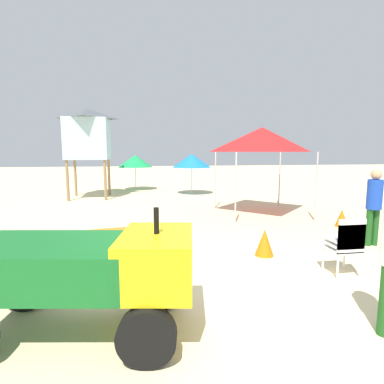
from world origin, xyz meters
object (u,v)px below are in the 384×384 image
at_px(beach_umbrella_mid, 192,161).
at_px(lifeguard_near_center, 374,202).
at_px(utility_cart, 87,269).
at_px(lifeguard_tower, 88,134).
at_px(traffic_cone_near, 342,218).
at_px(stacked_plastic_chairs, 346,242).
at_px(surfboard_pile, 123,237).
at_px(traffic_cone_far, 265,242).
at_px(popup_canopy, 262,140).
at_px(beach_umbrella_left, 135,161).

bearing_deg(beach_umbrella_mid, lifeguard_near_center, -72.81).
relative_size(utility_cart, lifeguard_tower, 0.67).
bearing_deg(traffic_cone_near, stacked_plastic_chairs, -124.31).
height_order(surfboard_pile, lifeguard_tower, lifeguard_tower).
bearing_deg(lifeguard_near_center, traffic_cone_near, 75.10).
relative_size(lifeguard_tower, beach_umbrella_mid, 2.01).
distance_m(utility_cart, stacked_plastic_chairs, 4.18).
relative_size(utility_cart, traffic_cone_far, 4.92).
bearing_deg(utility_cart, stacked_plastic_chairs, 14.50).
bearing_deg(popup_canopy, beach_umbrella_left, 121.11).
bearing_deg(utility_cart, popup_canopy, 53.95).
bearing_deg(beach_umbrella_mid, traffic_cone_near, -65.91).
distance_m(surfboard_pile, beach_umbrella_left, 10.22).
height_order(utility_cart, lifeguard_near_center, lifeguard_near_center).
bearing_deg(stacked_plastic_chairs, popup_canopy, 83.96).
distance_m(utility_cart, lifeguard_near_center, 6.28).
height_order(popup_canopy, beach_umbrella_mid, popup_canopy).
distance_m(stacked_plastic_chairs, lifeguard_near_center, 2.29).
xyz_separation_m(stacked_plastic_chairs, surfboard_pile, (-3.86, 2.36, -0.41)).
xyz_separation_m(surfboard_pile, beach_umbrella_mid, (2.84, 7.93, 1.47)).
xyz_separation_m(beach_umbrella_mid, traffic_cone_far, (0.06, -9.09, -1.39)).
xyz_separation_m(utility_cart, lifeguard_near_center, (5.75, 2.51, 0.21)).
bearing_deg(utility_cart, surfboard_pile, 86.93).
xyz_separation_m(surfboard_pile, traffic_cone_near, (6.02, 0.81, 0.05)).
bearing_deg(lifeguard_tower, surfboard_pile, -75.59).
relative_size(lifeguard_near_center, beach_umbrella_mid, 0.86).
height_order(lifeguard_near_center, popup_canopy, popup_canopy).
bearing_deg(lifeguard_tower, stacked_plastic_chairs, -59.64).
height_order(lifeguard_near_center, beach_umbrella_mid, beach_umbrella_mid).
xyz_separation_m(stacked_plastic_chairs, lifeguard_tower, (-5.79, 9.89, 2.29)).
xyz_separation_m(lifeguard_near_center, lifeguard_tower, (-7.50, 8.42, 1.90)).
xyz_separation_m(lifeguard_near_center, traffic_cone_far, (-2.67, -0.27, -0.72)).
height_order(lifeguard_tower, traffic_cone_near, lifeguard_tower).
relative_size(lifeguard_near_center, beach_umbrella_left, 0.90).
relative_size(traffic_cone_near, traffic_cone_far, 0.90).
relative_size(surfboard_pile, lifeguard_tower, 0.58).
xyz_separation_m(stacked_plastic_chairs, traffic_cone_near, (2.16, 3.17, -0.36)).
distance_m(lifeguard_near_center, beach_umbrella_left, 12.32).
distance_m(utility_cart, traffic_cone_far, 3.85).
bearing_deg(lifeguard_near_center, traffic_cone_far, -174.25).
relative_size(lifeguard_tower, beach_umbrella_left, 2.09).
distance_m(stacked_plastic_chairs, traffic_cone_near, 3.85).
height_order(lifeguard_near_center, traffic_cone_far, lifeguard_near_center).
xyz_separation_m(utility_cart, traffic_cone_near, (6.20, 4.21, -0.54)).
relative_size(utility_cart, lifeguard_near_center, 1.56).
height_order(beach_umbrella_mid, traffic_cone_near, beach_umbrella_mid).
xyz_separation_m(surfboard_pile, lifeguard_near_center, (5.57, -0.89, 0.80)).
relative_size(popup_canopy, lifeguard_tower, 0.73).
height_order(stacked_plastic_chairs, traffic_cone_near, stacked_plastic_chairs).
distance_m(stacked_plastic_chairs, popup_canopy, 5.63).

